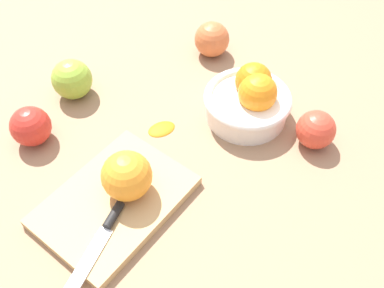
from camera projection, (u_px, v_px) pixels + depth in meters
The scene contains 10 objects.
ground_plane at pixel (159, 131), 0.78m from camera, with size 2.40×2.40×0.00m, color #997556.
bowl at pixel (249, 99), 0.77m from camera, with size 0.16×0.16×0.10m.
cutting_board at pixel (115, 201), 0.67m from camera, with size 0.23×0.17×0.02m, color tan.
orange_on_board at pixel (127, 176), 0.64m from camera, with size 0.08×0.08×0.08m, color orange.
knife at pixel (103, 234), 0.62m from camera, with size 0.14×0.09×0.01m.
apple_back_left at pixel (316, 130), 0.73m from camera, with size 0.07×0.07×0.07m, color #D6422D.
apple_front_right at pixel (31, 126), 0.74m from camera, with size 0.07×0.07×0.07m, color red.
apple_front_left at pixel (212, 39), 0.89m from camera, with size 0.07×0.07×0.07m, color #CC6638.
apple_front_right_2 at pixel (72, 79), 0.81m from camera, with size 0.08×0.08×0.08m, color #8EB738.
citrus_peel at pixel (160, 127), 0.78m from camera, with size 0.05×0.04×0.01m, color orange.
Camera 1 is at (0.28, 0.43, 0.58)m, focal length 39.71 mm.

